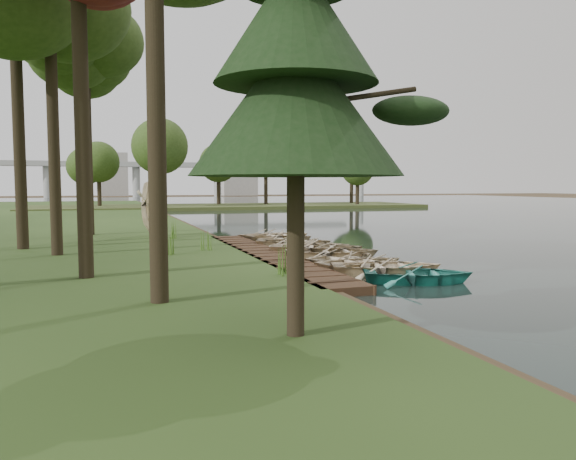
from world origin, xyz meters
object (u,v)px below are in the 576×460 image
object	(u,v)px
boardwalk	(266,257)
stored_rowboat	(152,231)
rowboat_2	(362,261)
rowboat_1	(387,265)
rowboat_0	(418,272)
pine_tree	(296,59)

from	to	relation	value
boardwalk	stored_rowboat	world-z (taller)	stored_rowboat
boardwalk	rowboat_2	world-z (taller)	rowboat_2
rowboat_1	rowboat_2	xyz separation A→B (m)	(-0.26, 1.30, -0.03)
rowboat_0	rowboat_2	bearing A→B (deg)	32.87
boardwalk	rowboat_0	bearing A→B (deg)	-66.57
rowboat_0	rowboat_1	xyz separation A→B (m)	(-0.28, 1.46, 0.03)
boardwalk	rowboat_0	world-z (taller)	rowboat_0
rowboat_1	pine_tree	world-z (taller)	pine_tree
rowboat_2	stored_rowboat	world-z (taller)	stored_rowboat
rowboat_2	stored_rowboat	distance (m)	14.30
rowboat_0	pine_tree	bearing A→B (deg)	154.50
boardwalk	rowboat_0	size ratio (longest dim) A/B	4.84
pine_tree	stored_rowboat	bearing A→B (deg)	92.28
rowboat_0	rowboat_1	distance (m)	1.48
rowboat_1	pine_tree	size ratio (longest dim) A/B	0.45
boardwalk	stored_rowboat	size ratio (longest dim) A/B	5.48
boardwalk	pine_tree	bearing A→B (deg)	-103.54
stored_rowboat	pine_tree	world-z (taller)	pine_tree
boardwalk	rowboat_2	size ratio (longest dim) A/B	4.76
rowboat_0	stored_rowboat	bearing A→B (deg)	44.65
boardwalk	stored_rowboat	distance (m)	9.78
stored_rowboat	pine_tree	xyz separation A→B (m)	(0.84, -21.03, 4.62)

